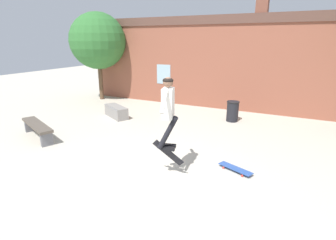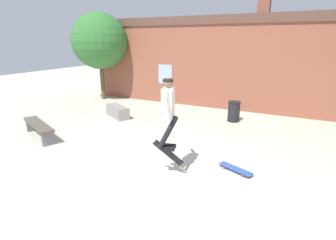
% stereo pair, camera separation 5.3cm
% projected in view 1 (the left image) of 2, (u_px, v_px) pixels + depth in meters
% --- Properties ---
extents(ground_plane, '(40.00, 40.00, 0.00)m').
position_uv_depth(ground_plane, '(139.00, 185.00, 5.48)').
color(ground_plane, beige).
extents(building_backdrop, '(14.05, 0.52, 4.88)m').
position_uv_depth(building_backdrop, '(228.00, 62.00, 11.03)').
color(building_backdrop, '#93513D').
rests_on(building_backdrop, ground_plane).
extents(tree_left, '(2.68, 2.68, 4.19)m').
position_uv_depth(tree_left, '(98.00, 41.00, 12.62)').
color(tree_left, brown).
rests_on(tree_left, ground_plane).
extents(park_bench, '(1.90, 1.08, 0.47)m').
position_uv_depth(park_bench, '(37.00, 127.00, 8.02)').
color(park_bench, brown).
rests_on(park_bench, ground_plane).
extents(skate_ledge, '(1.30, 1.00, 0.44)m').
position_uv_depth(skate_ledge, '(116.00, 112.00, 10.23)').
color(skate_ledge, gray).
rests_on(skate_ledge, ground_plane).
extents(trash_bin, '(0.47, 0.47, 0.76)m').
position_uv_depth(trash_bin, '(233.00, 111.00, 9.68)').
color(trash_bin, black).
rests_on(trash_bin, ground_plane).
extents(skater, '(0.49, 1.25, 1.56)m').
position_uv_depth(skater, '(168.00, 107.00, 5.44)').
color(skater, silver).
extents(skateboard_flipping, '(0.69, 0.29, 0.63)m').
position_uv_depth(skateboard_flipping, '(168.00, 153.00, 5.73)').
color(skateboard_flipping, black).
extents(skateboard_resting, '(0.84, 0.50, 0.08)m').
position_uv_depth(skateboard_resting, '(235.00, 168.00, 6.04)').
color(skateboard_resting, '#2D519E').
rests_on(skateboard_resting, ground_plane).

